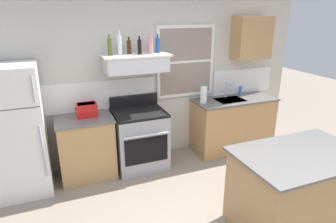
# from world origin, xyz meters

# --- Properties ---
(back_wall) EXTENTS (5.40, 0.11, 2.70)m
(back_wall) POSITION_xyz_m (0.03, 2.23, 1.35)
(back_wall) COLOR beige
(back_wall) RESTS_ON ground_plane
(refrigerator) EXTENTS (0.70, 0.72, 1.72)m
(refrigerator) POSITION_xyz_m (-1.90, 1.84, 0.86)
(refrigerator) COLOR white
(refrigerator) RESTS_ON ground_plane
(counter_left_of_stove) EXTENTS (0.79, 0.63, 0.91)m
(counter_left_of_stove) POSITION_xyz_m (-1.05, 1.90, 0.46)
(counter_left_of_stove) COLOR tan
(counter_left_of_stove) RESTS_ON ground_plane
(toaster) EXTENTS (0.30, 0.20, 0.19)m
(toaster) POSITION_xyz_m (-0.99, 1.94, 1.01)
(toaster) COLOR red
(toaster) RESTS_ON counter_left_of_stove
(stove_range) EXTENTS (0.76, 0.69, 1.09)m
(stove_range) POSITION_xyz_m (-0.25, 1.86, 0.46)
(stove_range) COLOR #9EA0A5
(stove_range) RESTS_ON ground_plane
(range_hood_shelf) EXTENTS (0.96, 0.52, 0.24)m
(range_hood_shelf) POSITION_xyz_m (-0.25, 1.96, 1.62)
(range_hood_shelf) COLOR silver
(bottle_olive_oil_square) EXTENTS (0.06, 0.06, 0.28)m
(bottle_olive_oil_square) POSITION_xyz_m (-0.60, 1.98, 1.86)
(bottle_olive_oil_square) COLOR #4C601E
(bottle_olive_oil_square) RESTS_ON range_hood_shelf
(bottle_clear_tall) EXTENTS (0.06, 0.06, 0.33)m
(bottle_clear_tall) POSITION_xyz_m (-0.46, 1.98, 1.89)
(bottle_clear_tall) COLOR silver
(bottle_clear_tall) RESTS_ON range_hood_shelf
(bottle_brown_stout) EXTENTS (0.06, 0.06, 0.24)m
(bottle_brown_stout) POSITION_xyz_m (-0.32, 2.00, 1.85)
(bottle_brown_stout) COLOR #381E0F
(bottle_brown_stout) RESTS_ON range_hood_shelf
(bottle_balsamic_dark) EXTENTS (0.06, 0.06, 0.25)m
(bottle_balsamic_dark) POSITION_xyz_m (-0.19, 1.94, 1.85)
(bottle_balsamic_dark) COLOR black
(bottle_balsamic_dark) RESTS_ON range_hood_shelf
(bottle_rose_pink) EXTENTS (0.07, 0.07, 0.30)m
(bottle_rose_pink) POSITION_xyz_m (-0.04, 1.91, 1.87)
(bottle_rose_pink) COLOR #C67F84
(bottle_rose_pink) RESTS_ON range_hood_shelf
(bottle_blue_liqueur) EXTENTS (0.07, 0.07, 0.27)m
(bottle_blue_liqueur) POSITION_xyz_m (0.10, 1.98, 1.86)
(bottle_blue_liqueur) COLOR #1E478C
(bottle_blue_liqueur) RESTS_ON range_hood_shelf
(counter_right_with_sink) EXTENTS (1.43, 0.63, 0.91)m
(counter_right_with_sink) POSITION_xyz_m (1.45, 1.90, 0.46)
(counter_right_with_sink) COLOR tan
(counter_right_with_sink) RESTS_ON ground_plane
(sink_faucet) EXTENTS (0.03, 0.17, 0.28)m
(sink_faucet) POSITION_xyz_m (1.35, 2.00, 1.08)
(sink_faucet) COLOR silver
(sink_faucet) RESTS_ON counter_right_with_sink
(paper_towel_roll) EXTENTS (0.11, 0.11, 0.27)m
(paper_towel_roll) POSITION_xyz_m (0.85, 1.90, 1.04)
(paper_towel_roll) COLOR white
(paper_towel_roll) RESTS_ON counter_right_with_sink
(dish_soap_bottle) EXTENTS (0.06, 0.06, 0.18)m
(dish_soap_bottle) POSITION_xyz_m (1.63, 2.00, 1.00)
(dish_soap_bottle) COLOR blue
(dish_soap_bottle) RESTS_ON counter_right_with_sink
(kitchen_island) EXTENTS (1.40, 0.90, 0.91)m
(kitchen_island) POSITION_xyz_m (0.98, -0.06, 0.46)
(kitchen_island) COLOR tan
(kitchen_island) RESTS_ON ground_plane
(upper_cabinet_right) EXTENTS (0.64, 0.32, 0.70)m
(upper_cabinet_right) POSITION_xyz_m (1.80, 2.04, 1.90)
(upper_cabinet_right) COLOR tan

